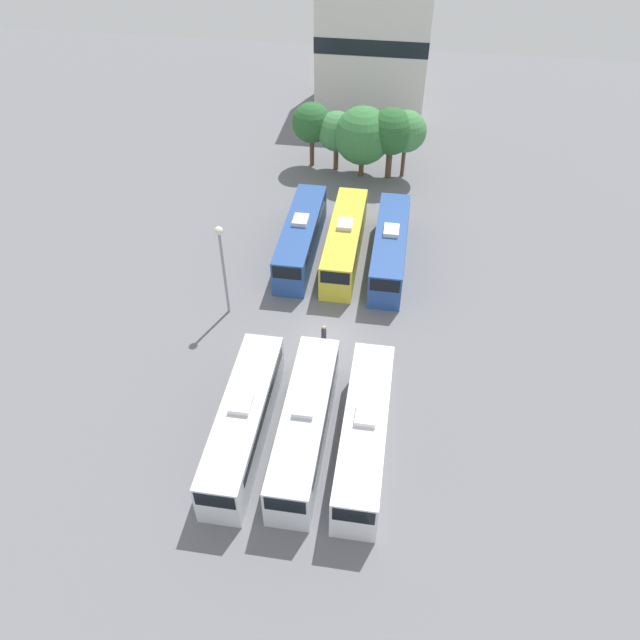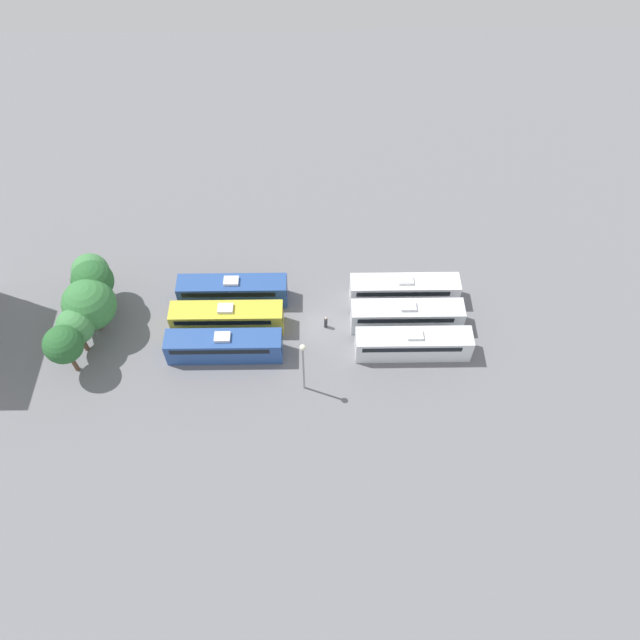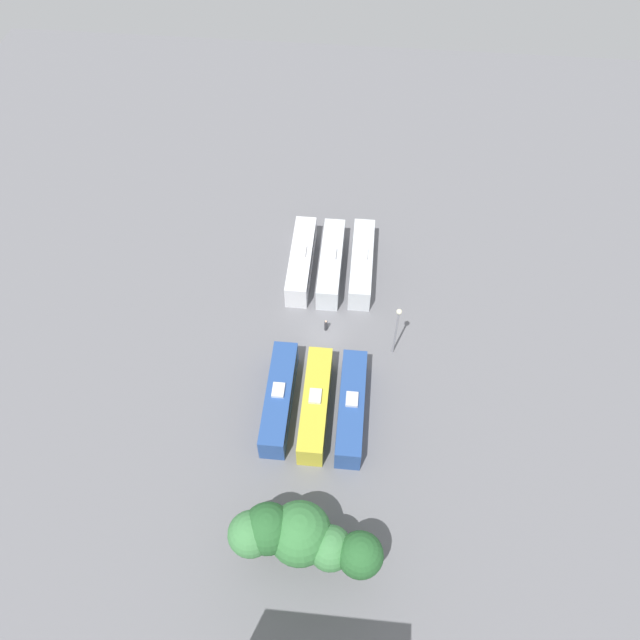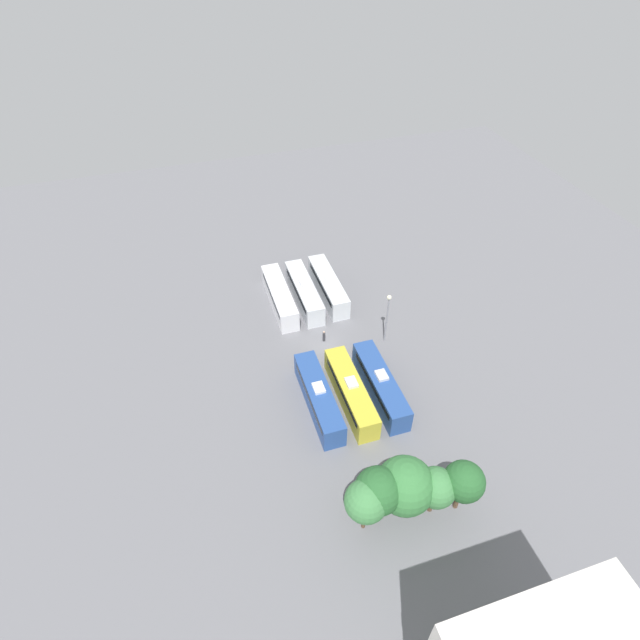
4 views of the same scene
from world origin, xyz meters
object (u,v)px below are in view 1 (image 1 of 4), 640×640
(bus_4, at_px, (345,240))
(bus_5, at_px, (390,246))
(bus_1, at_px, (305,423))
(light_pole, at_px, (222,256))
(bus_3, at_px, (301,236))
(tree_0, at_px, (312,123))
(tree_3, at_px, (391,132))
(tree_1, at_px, (336,131))
(tree_4, at_px, (406,131))
(depot_building, at_px, (374,41))
(tree_2, at_px, (363,136))
(bus_2, at_px, (365,431))
(bus_0, at_px, (244,420))
(worker_person, at_px, (324,335))

(bus_4, height_order, bus_5, same)
(bus_1, xyz_separation_m, bus_5, (3.70, 18.81, 0.00))
(light_pole, bearing_deg, bus_3, 63.71)
(tree_0, distance_m, tree_3, 7.97)
(light_pole, xyz_separation_m, tree_1, (4.99, 22.95, -1.13))
(tree_1, height_order, tree_4, tree_4)
(depot_building, bearing_deg, tree_4, -74.50)
(light_pole, bearing_deg, bus_5, 34.58)
(tree_2, bearing_deg, bus_2, -83.67)
(light_pole, height_order, tree_1, light_pole)
(bus_0, height_order, bus_4, same)
(tree_2, xyz_separation_m, tree_4, (4.04, 0.57, 0.44))
(light_pole, height_order, tree_4, light_pole)
(bus_0, bearing_deg, depot_building, 86.77)
(worker_person, relative_size, tree_0, 0.26)
(worker_person, distance_m, tree_0, 26.49)
(bus_1, relative_size, bus_3, 1.00)
(bus_1, relative_size, bus_5, 1.00)
(worker_person, distance_m, light_pole, 9.05)
(light_pole, distance_m, tree_2, 23.35)
(worker_person, xyz_separation_m, tree_3, (2.75, 24.39, 4.02))
(worker_person, bearing_deg, light_pole, 163.00)
(bus_3, bearing_deg, bus_4, -0.36)
(bus_1, xyz_separation_m, bus_2, (3.57, -0.06, 0.00))
(bus_5, height_order, tree_1, tree_1)
(bus_4, xyz_separation_m, worker_person, (-0.14, -10.54, -0.91))
(bus_3, distance_m, tree_3, 15.49)
(tree_0, height_order, tree_4, tree_4)
(tree_4, height_order, depot_building, depot_building)
(bus_4, bearing_deg, tree_2, 90.28)
(worker_person, relative_size, light_pole, 0.22)
(worker_person, height_order, depot_building, depot_building)
(bus_1, distance_m, tree_2, 33.05)
(bus_3, xyz_separation_m, tree_2, (3.57, 13.79, 2.53))
(worker_person, bearing_deg, tree_2, 89.82)
(bus_4, distance_m, tree_0, 16.31)
(bus_0, bearing_deg, tree_1, 88.48)
(bus_4, distance_m, tree_2, 14.04)
(bus_5, relative_size, depot_building, 0.84)
(bus_2, relative_size, tree_4, 1.80)
(bus_5, distance_m, light_pole, 14.32)
(worker_person, relative_size, tree_3, 0.24)
(bus_1, bearing_deg, bus_3, 100.82)
(bus_2, xyz_separation_m, tree_1, (-6.32, 33.93, 2.34))
(bus_3, bearing_deg, tree_2, 75.47)
(bus_0, distance_m, worker_person, 9.61)
(bus_5, xyz_separation_m, tree_0, (-8.97, 15.52, 2.82))
(tree_3, bearing_deg, tree_0, 170.33)
(tree_3, bearing_deg, tree_2, -179.25)
(bus_3, bearing_deg, bus_5, -2.81)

